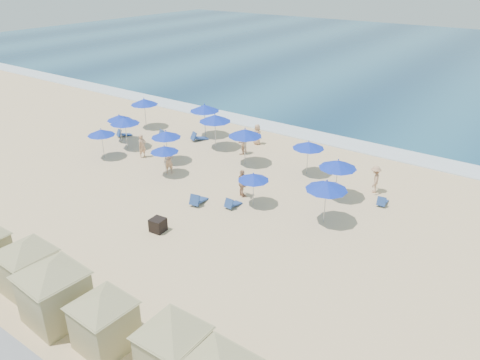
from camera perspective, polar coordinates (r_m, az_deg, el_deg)
name	(u,v)px	position (r m, az deg, el deg)	size (l,w,h in m)	color
ground	(181,208)	(27.45, -7.24, -3.41)	(160.00, 160.00, 0.00)	beige
ocean	(439,60)	(75.41, 23.10, 13.26)	(160.00, 80.00, 0.06)	navy
surf_line	(308,135)	(39.12, 8.32, 5.47)	(160.00, 2.50, 0.08)	white
trash_bin	(158,225)	(25.22, -9.97, -5.42)	(0.73, 0.73, 0.73)	black
cabana_1	(26,261)	(21.98, -24.61, -8.93)	(4.31, 4.31, 2.70)	tan
cabana_2	(53,285)	(19.88, -21.87, -11.75)	(4.67, 4.67, 2.94)	tan
cabana_3	(103,314)	(18.23, -16.36, -15.42)	(4.09, 4.09, 2.57)	tan
cabana_4	(173,342)	(16.63, -8.18, -18.97)	(4.20, 4.20, 2.64)	tan
umbrella_0	(119,118)	(38.13, -14.51, 7.38)	(1.94, 1.94, 2.21)	#A5A8AD
umbrella_1	(101,132)	(35.00, -16.57, 5.60)	(1.97, 1.97, 2.24)	#A5A8AD
umbrella_2	(205,108)	(38.03, -4.35, 8.76)	(2.39, 2.39, 2.72)	#A5A8AD
umbrella_3	(125,121)	(36.36, -13.88, 7.05)	(2.22, 2.22, 2.53)	#A5A8AD
umbrella_4	(215,118)	(35.35, -3.08, 7.55)	(2.40, 2.40, 2.74)	#A5A8AD
umbrella_5	(166,134)	(33.17, -9.02, 5.52)	(2.10, 2.10, 2.38)	#A5A8AD
umbrella_6	(164,149)	(31.12, -9.21, 3.75)	(1.88, 1.88, 2.13)	#A5A8AD
umbrella_7	(245,133)	(32.31, 0.62, 5.78)	(2.35, 2.35, 2.68)	#A5A8AD
umbrella_8	(253,177)	(26.81, 1.65, 0.36)	(1.82, 1.82, 2.07)	#A5A8AD
umbrella_9	(308,145)	(31.09, 8.35, 4.24)	(2.11, 2.11, 2.40)	#A5A8AD
umbrella_10	(338,164)	(28.06, 11.86, 1.90)	(2.24, 2.24, 2.55)	#A5A8AD
umbrella_11	(327,185)	(25.19, 10.52, -0.66)	(2.27, 2.27, 2.59)	#A5A8AD
umbrella_12	(144,102)	(40.80, -11.61, 9.33)	(2.30, 2.30, 2.62)	#A5A8AD
beach_chair_0	(123,134)	(39.55, -14.09, 5.48)	(0.86, 1.32, 0.67)	navy
beach_chair_1	(164,134)	(38.90, -9.20, 5.57)	(0.62, 1.19, 0.63)	navy
beach_chair_2	(198,137)	(37.65, -5.17, 5.20)	(1.10, 1.51, 0.76)	navy
beach_chair_3	(198,200)	(27.68, -5.19, -2.44)	(0.86, 1.45, 0.75)	navy
beach_chair_4	(232,204)	(27.24, -0.98, -2.90)	(0.53, 1.18, 0.65)	navy
beach_chair_5	(382,201)	(28.75, 16.96, -2.51)	(0.64, 1.19, 0.62)	navy
beachgoer_0	(142,146)	(34.71, -11.84, 4.07)	(0.63, 0.42, 1.74)	tan
beachgoer_1	(242,142)	(34.61, 0.21, 4.66)	(0.90, 0.70, 1.86)	tan
beachgoer_2	(242,183)	(28.17, 0.27, -0.41)	(1.03, 0.43, 1.75)	tan
beachgoer_3	(375,179)	(29.90, 16.13, 0.09)	(1.12, 0.64, 1.73)	tan
beachgoer_4	(257,134)	(36.58, 2.10, 5.59)	(0.79, 0.51, 1.61)	tan
beachgoer_5	(169,161)	(31.73, -8.67, 2.33)	(0.64, 0.42, 1.76)	tan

